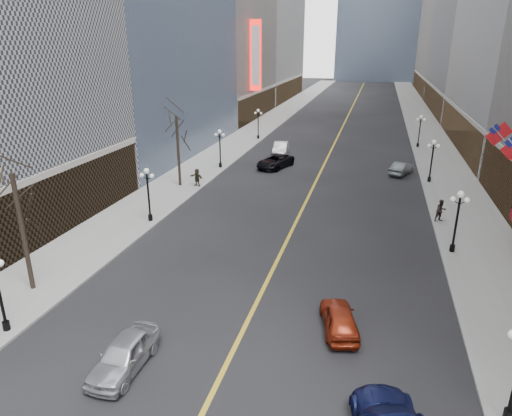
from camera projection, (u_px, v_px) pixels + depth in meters
The scene contains 20 objects.
sidewalk_east at pixel (431, 142), 68.38m from camera, with size 6.00×230.00×0.15m, color gray.
sidewalk_west at pixel (251, 134), 75.08m from camera, with size 6.00×230.00×0.15m, color gray.
lane_line at pixel (342, 128), 80.84m from camera, with size 0.25×200.00×0.02m, color gold.
streetlamp_east_1 at pixel (458, 215), 31.58m from camera, with size 1.26×0.44×4.52m.
streetlamp_east_2 at pixel (432, 156), 47.94m from camera, with size 1.26×0.44×4.52m.
streetlamp_east_3 at pixel (420, 128), 64.30m from camera, with size 1.26×0.44×4.52m.
streetlamp_west_1 at pixel (148, 189), 37.23m from camera, with size 1.26×0.44×4.52m.
streetlamp_west_2 at pixel (220, 144), 53.59m from camera, with size 1.26×0.44×4.52m.
streetlamp_west_3 at pixel (258, 121), 69.96m from camera, with size 1.26×0.44×4.52m.
flag_5 at pixel (501, 136), 35.60m from camera, with size 2.87×0.12×2.87m.
theatre_marquee at pixel (256, 56), 80.56m from camera, with size 2.00×0.55×12.00m.
tree_west_near at pixel (15, 192), 25.59m from camera, with size 3.60×3.60×7.92m.
tree_west_far at pixel (177, 127), 45.59m from camera, with size 3.60×3.60×7.92m.
car_nb_near at pixel (124, 354), 20.81m from camera, with size 1.82×4.52×1.54m, color #B3B5BB.
car_nb_mid at pixel (281, 148), 61.04m from camera, with size 1.77×5.07×1.67m, color silver.
car_nb_far at pixel (275, 161), 54.61m from camera, with size 2.60×5.65×1.57m, color black.
car_sb_mid at pixel (339, 318), 23.62m from camera, with size 1.66×4.13×1.41m, color maroon.
car_sb_far at pixel (401, 168), 51.84m from camera, with size 1.51×4.33×1.43m, color #4F5557.
ped_east_walk at pixel (441, 211), 37.70m from camera, with size 0.91×0.50×1.88m, color black.
ped_west_far at pixel (197, 177), 47.09m from camera, with size 1.70×0.49×1.83m, color black.
Camera 1 is at (5.80, -2.10, 14.14)m, focal length 32.00 mm.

